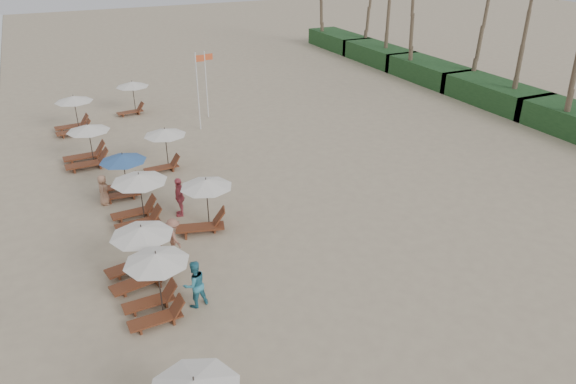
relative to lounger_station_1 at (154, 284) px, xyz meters
name	(u,v)px	position (x,y,z in m)	size (l,w,h in m)	color
ground	(327,290)	(5.80, -1.25, -1.25)	(160.00, 160.00, 0.00)	tan
shrub_hedge	(494,94)	(27.80, 13.25, -0.45)	(3.20, 53.00, 1.60)	#193D1C
lounger_station_1	(154,284)	(0.00, 0.00, 0.00)	(2.38, 2.14, 2.38)	brown
lounger_station_2	(138,254)	(-0.08, 2.32, -0.19)	(2.68, 2.28, 2.14)	brown
lounger_station_3	(137,197)	(0.74, 6.60, -0.03)	(2.62, 2.40, 2.28)	brown
lounger_station_4	(121,173)	(0.58, 9.69, -0.13)	(2.43, 2.22, 2.08)	brown
lounger_station_5	(86,147)	(-0.51, 14.27, -0.21)	(2.75, 2.28, 2.25)	brown
lounger_station_6	(72,115)	(-0.63, 19.97, -0.09)	(2.66, 2.32, 2.34)	brown
inland_station_0	(203,201)	(3.17, 4.80, 0.09)	(2.79, 2.24, 2.22)	brown
inland_station_1	(163,144)	(3.18, 11.81, 0.21)	(2.55, 2.24, 2.22)	brown
inland_station_2	(131,93)	(3.46, 22.29, 0.23)	(2.53, 2.24, 2.22)	brown
beachgoer_mid_a	(195,284)	(1.33, -0.05, -0.38)	(0.84, 0.66, 1.74)	teal
beachgoer_mid_b	(174,237)	(1.51, 3.46, -0.48)	(1.00, 0.57, 1.55)	#9A624E
beachgoer_far_a	(180,197)	(2.56, 6.49, -0.34)	(1.07, 0.45, 1.83)	#C8505F
beachgoer_far_b	(103,190)	(-0.37, 9.02, -0.51)	(0.72, 0.47, 1.48)	#A7775B
flag_pole_near	(198,88)	(6.77, 17.19, 1.46)	(0.59, 0.08, 4.91)	silver
flag_pole_far	(207,81)	(7.99, 19.36, 1.23)	(0.59, 0.08, 4.47)	silver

